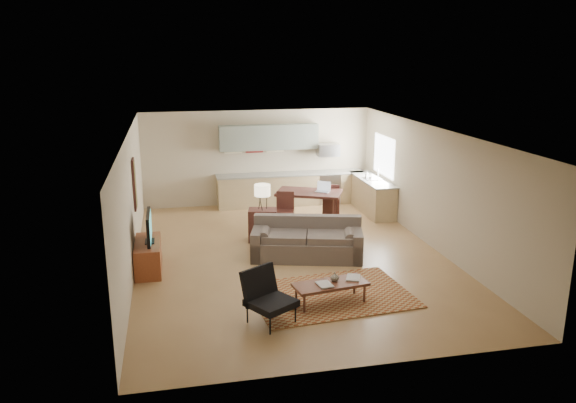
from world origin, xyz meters
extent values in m
plane|color=#966F45|center=(0.00, 0.00, 0.00)|extent=(9.00, 9.00, 0.00)
plane|color=white|center=(0.00, 0.00, 2.70)|extent=(9.00, 9.00, 0.00)
plane|color=#B5A88D|center=(0.00, 4.50, 1.35)|extent=(6.50, 0.00, 6.50)
plane|color=#B5A88D|center=(0.00, -4.50, 1.35)|extent=(6.50, 0.00, 6.50)
plane|color=#B5A88D|center=(-3.25, 0.00, 1.35)|extent=(0.00, 9.00, 9.00)
plane|color=#B5A88D|center=(3.25, 0.00, 1.35)|extent=(0.00, 9.00, 9.00)
cube|color=#A5A8AD|center=(2.00, 4.18, 0.45)|extent=(0.62, 0.62, 0.90)
cube|color=#A5A8AD|center=(2.00, 4.20, 1.55)|extent=(0.62, 0.40, 0.35)
cube|color=gray|center=(0.30, 4.33, 1.95)|extent=(2.80, 0.34, 0.70)
cube|color=white|center=(3.23, 3.00, 1.55)|extent=(0.02, 1.40, 1.05)
cube|color=brown|center=(0.29, -2.11, 0.01)|extent=(2.98, 2.20, 0.02)
imported|color=maroon|center=(-0.07, -2.53, 0.40)|extent=(0.32, 0.38, 0.03)
imported|color=navy|center=(0.52, -2.28, 0.40)|extent=(0.47, 0.49, 0.02)
imported|color=black|center=(0.28, -2.37, 0.47)|extent=(0.23, 0.23, 0.16)
imported|color=#FFF5CC|center=(2.83, 3.16, 1.02)|extent=(0.09, 0.10, 0.19)
camera|label=1|loc=(-2.41, -11.15, 4.29)|focal=35.00mm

